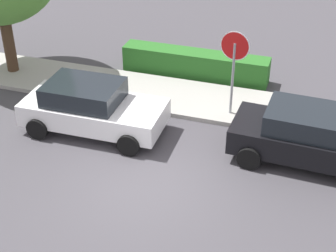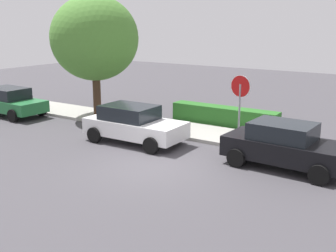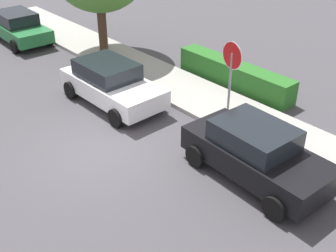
{
  "view_description": "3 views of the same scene",
  "coord_description": "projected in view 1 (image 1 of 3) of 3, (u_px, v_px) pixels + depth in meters",
  "views": [
    {
      "loc": [
        3.85,
        -9.67,
        8.24
      ],
      "look_at": [
        0.19,
        1.55,
        0.88
      ],
      "focal_mm": 55.0,
      "sensor_mm": 36.0,
      "label": 1
    },
    {
      "loc": [
        7.99,
        -11.08,
        4.86
      ],
      "look_at": [
        -0.44,
        1.72,
        1.0
      ],
      "focal_mm": 45.0,
      "sensor_mm": 36.0,
      "label": 2
    },
    {
      "loc": [
        9.22,
        -5.45,
        7.03
      ],
      "look_at": [
        1.52,
        1.33,
        0.97
      ],
      "focal_mm": 45.0,
      "sensor_mm": 36.0,
      "label": 3
    }
  ],
  "objects": [
    {
      "name": "sidewalk_curb",
      "position": [
        191.0,
        99.0,
        16.84
      ],
      "size": [
        32.0,
        2.37,
        0.14
      ],
      "primitive_type": "cube",
      "color": "#9E9B93",
      "rests_on": "ground_plane"
    },
    {
      "name": "front_yard_hedge",
      "position": [
        195.0,
        64.0,
        18.2
      ],
      "size": [
        5.21,
        0.8,
        0.93
      ],
      "color": "#286623",
      "rests_on": "ground_plane"
    },
    {
      "name": "parked_car_black",
      "position": [
        308.0,
        136.0,
        13.66
      ],
      "size": [
        4.15,
        2.12,
        1.55
      ],
      "color": "black",
      "rests_on": "ground_plane"
    },
    {
      "name": "ground_plane",
      "position": [
        142.0,
        184.0,
        13.17
      ],
      "size": [
        60.0,
        60.0,
        0.0
      ],
      "primitive_type": "plane",
      "color": "#423F44"
    },
    {
      "name": "parked_car_white",
      "position": [
        92.0,
        107.0,
        14.99
      ],
      "size": [
        4.16,
        2.08,
        1.51
      ],
      "color": "white",
      "rests_on": "ground_plane"
    },
    {
      "name": "stop_sign",
      "position": [
        234.0,
        59.0,
        15.01
      ],
      "size": [
        0.88,
        0.14,
        2.81
      ],
      "color": "gray",
      "rests_on": "ground_plane"
    }
  ]
}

